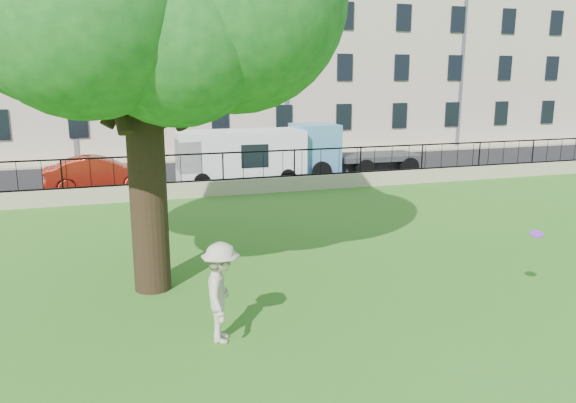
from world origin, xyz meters
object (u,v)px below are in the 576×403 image
object	(u,v)px
man	(221,293)
red_sedan	(100,174)
white_van	(241,157)
frisbee	(537,234)
blue_truck	(354,149)

from	to	relation	value
man	red_sedan	bearing A→B (deg)	23.71
man	white_van	distance (m)	15.42
man	red_sedan	size ratio (longest dim) A/B	0.42
frisbee	white_van	bearing A→B (deg)	100.16
frisbee	blue_truck	distance (m)	15.81
frisbee	blue_truck	world-z (taller)	blue_truck
man	frisbee	xyz separation A→B (m)	(6.50, -0.30, 0.60)
blue_truck	white_van	bearing A→B (deg)	-175.73
red_sedan	blue_truck	distance (m)	11.61
frisbee	white_van	xyz separation A→B (m)	(-2.73, 15.25, -0.36)
man	blue_truck	size ratio (longest dim) A/B	0.31
man	red_sedan	world-z (taller)	man
man	blue_truck	distance (m)	17.89
red_sedan	white_van	size ratio (longest dim) A/B	0.79
man	blue_truck	xyz separation A→B (m)	(9.37, 15.24, 0.33)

